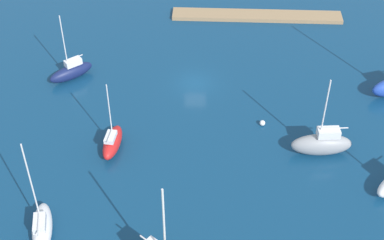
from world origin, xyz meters
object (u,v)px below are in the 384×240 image
Objects in this scene: sailboat_gray_off_beacon at (322,144)px; mooring_buoy_white at (262,123)px; sailboat_navy_inner_mooring at (71,71)px; pier_dock at (257,16)px; sailboat_red_far_south at (112,142)px; sailboat_white_near_pier at (42,227)px.

mooring_buoy_white is at bearing -40.47° from sailboat_gray_off_beacon.
pier_dock is at bearing 174.70° from sailboat_navy_inner_mooring.
sailboat_red_far_south is 15.89m from mooring_buoy_white.
mooring_buoy_white is (-15.28, -4.31, -0.63)m from sailboat_red_far_south.
sailboat_white_near_pier is 22.95m from sailboat_navy_inner_mooring.
sailboat_navy_inner_mooring is at bearing 35.29° from sailboat_red_far_south.
sailboat_white_near_pier reaches higher than mooring_buoy_white.
mooring_buoy_white reaches higher than pier_dock.
sailboat_white_near_pier reaches higher than sailboat_red_far_south.
mooring_buoy_white is at bearing 121.99° from sailboat_navy_inner_mooring.
mooring_buoy_white is at bearing 89.12° from pier_dock.
pier_dock is 30.93m from sailboat_red_far_south.
sailboat_navy_inner_mooring is (22.20, 14.92, 0.75)m from pier_dock.
mooring_buoy_white is (5.60, -4.02, -0.99)m from sailboat_gray_off_beacon.
sailboat_white_near_pier is 1.15× the size of sailboat_gray_off_beacon.
sailboat_gray_off_beacon is (-25.27, -11.38, 0.28)m from sailboat_white_near_pier.
sailboat_navy_inner_mooring is at bearing 33.91° from pier_dock.
sailboat_red_far_south is (15.62, 26.68, 0.67)m from pier_dock.
sailboat_navy_inner_mooring is (27.46, -11.46, -0.29)m from sailboat_gray_off_beacon.
mooring_buoy_white is (-19.67, -15.40, -0.71)m from sailboat_white_near_pier.
sailboat_white_near_pier is at bearing 164.43° from sailboat_red_far_south.
sailboat_red_far_south is at bearing -3.97° from sailboat_gray_off_beacon.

